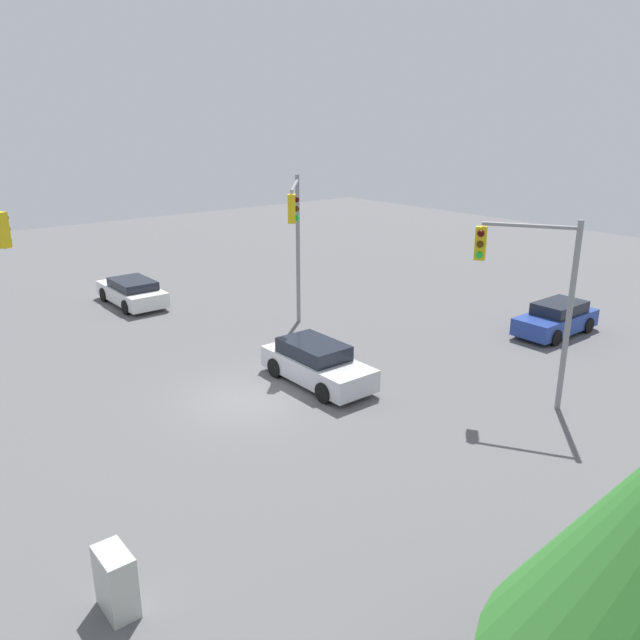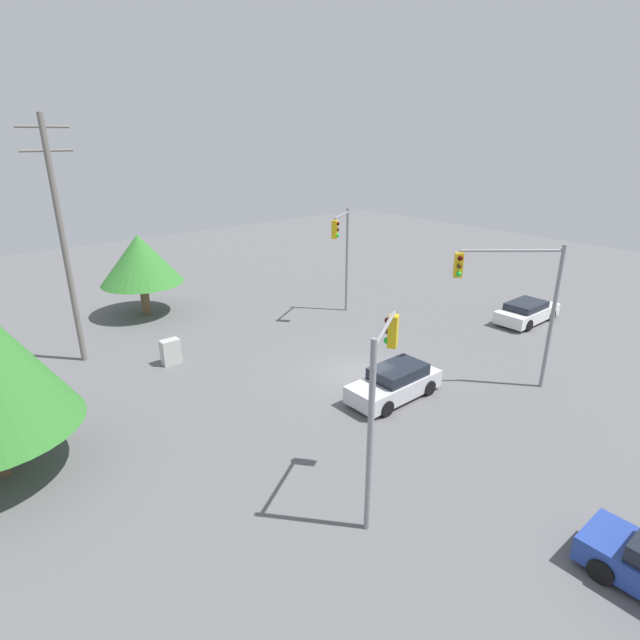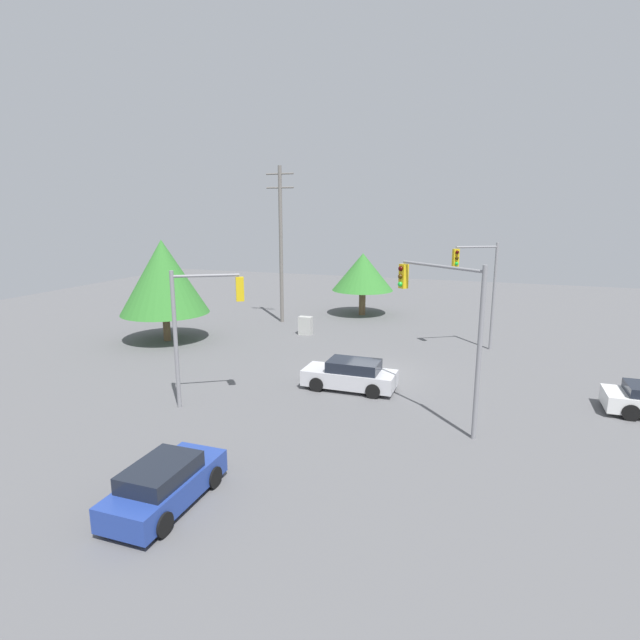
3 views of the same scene
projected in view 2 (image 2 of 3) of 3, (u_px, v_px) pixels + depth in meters
The scene contains 9 objects.
ground_plane at pixel (359, 374), 24.31m from camera, with size 80.00×80.00×0.00m, color #5B5B5E.
sedan_silver at pixel (395, 383), 21.93m from camera, with size 4.48×1.92×1.47m.
sedan_white at pixel (527, 312), 30.87m from camera, with size 4.62×2.03×1.32m.
traffic_signal_main at pixel (380, 386), 14.43m from camera, with size 2.72×1.82×6.09m.
traffic_signal_cross at pixel (343, 246), 30.62m from camera, with size 2.62×1.71×6.69m.
traffic_signal_aux at pixel (517, 292), 21.50m from camera, with size 3.69×3.10×6.65m.
utility_pole_tall at pixel (63, 240), 23.67m from camera, with size 2.20×0.28×11.88m.
electrical_cabinet at pixel (171, 352), 25.21m from camera, with size 0.94×0.54×1.30m, color #B2B2AD.
tree_behind at pixel (140, 259), 31.20m from camera, with size 5.08×5.08×5.18m.
Camera 2 is at (-15.54, -15.48, 10.98)m, focal length 28.00 mm.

